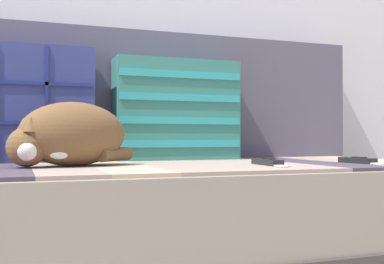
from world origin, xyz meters
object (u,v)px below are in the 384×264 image
object	(u,v)px
sleeping_cat	(68,136)
couch	(188,229)
game_remote_near	(359,161)
throw_pillow_quilted	(21,104)
throw_pillow_striped	(177,110)
game_remote_far	(268,162)

from	to	relation	value
sleeping_cat	couch	bearing A→B (deg)	9.84
couch	sleeping_cat	distance (m)	0.50
sleeping_cat	game_remote_near	world-z (taller)	sleeping_cat
throw_pillow_quilted	throw_pillow_striped	world-z (taller)	throw_pillow_quilted
throw_pillow_quilted	game_remote_far	size ratio (longest dim) A/B	2.31
couch	sleeping_cat	size ratio (longest dim) A/B	4.68
throw_pillow_quilted	game_remote_near	world-z (taller)	throw_pillow_quilted
throw_pillow_striped	game_remote_near	xyz separation A→B (m)	(0.47, -0.45, -0.18)
sleeping_cat	game_remote_far	distance (m)	0.59
game_remote_near	game_remote_far	bearing A→B (deg)	178.66
couch	game_remote_far	world-z (taller)	game_remote_far
game_remote_near	sleeping_cat	bearing A→B (deg)	170.59
couch	sleeping_cat	bearing A→B (deg)	-170.16
couch	throw_pillow_quilted	bearing A→B (deg)	155.36
sleeping_cat	throw_pillow_quilted	bearing A→B (deg)	112.54
game_remote_near	game_remote_far	xyz separation A→B (m)	(-0.32, 0.01, 0.00)
couch	game_remote_far	distance (m)	0.36
throw_pillow_quilted	throw_pillow_striped	size ratio (longest dim) A/B	1.01
throw_pillow_quilted	sleeping_cat	bearing A→B (deg)	-67.46
couch	game_remote_far	bearing A→B (deg)	-48.74
couch	game_remote_near	xyz separation A→B (m)	(0.51, -0.22, 0.23)
throw_pillow_quilted	game_remote_far	bearing A→B (deg)	-32.51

